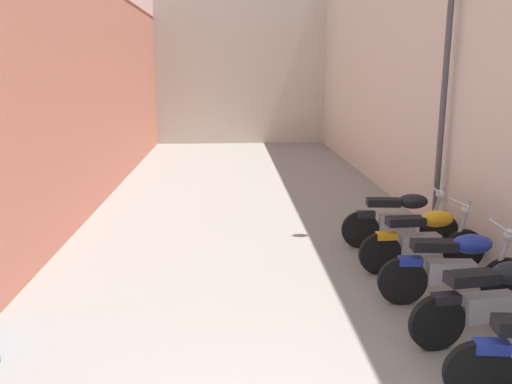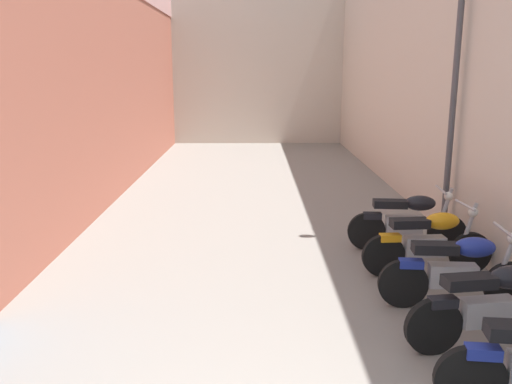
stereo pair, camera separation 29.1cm
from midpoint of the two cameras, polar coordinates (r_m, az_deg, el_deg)
ground_plane at (r=9.61m, az=-0.87°, el=-4.13°), size 34.98×34.98×0.00m
building_right at (r=11.79m, az=16.04°, el=14.99°), size 0.45×18.98×6.68m
building_far_end at (r=21.67m, az=-2.14°, el=12.94°), size 9.40×2.00×5.62m
motorcycle_third at (r=6.11m, az=22.76°, el=-10.49°), size 1.84×0.58×1.04m
motorcycle_fourth at (r=6.93m, az=19.36°, el=-7.44°), size 1.85×0.58×1.04m
motorcycle_fifth at (r=7.88m, az=16.41°, el=-4.74°), size 1.85×0.58×1.04m
motorcycle_sixth at (r=8.83m, az=14.23°, el=-2.72°), size 1.85×0.58×1.04m
street_lamp at (r=9.32m, az=18.22°, el=12.88°), size 0.79×0.18×5.02m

